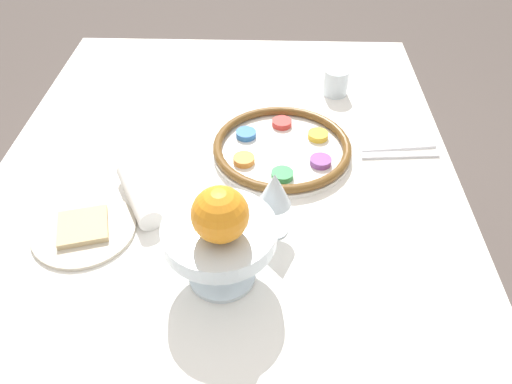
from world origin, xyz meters
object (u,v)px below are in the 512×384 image
Objects in this scene: wine_glass at (274,191)px; fruit_stand at (220,238)px; orange_fruit at (220,215)px; seder_plate at (282,148)px; bread_plate at (84,229)px; napkin_roll at (139,195)px; cup_near at (336,82)px.

wine_glass is 0.74× the size of fruit_stand.
orange_fruit is at bearing 16.99° from fruit_stand.
seder_plate is 1.67× the size of fruit_stand.
bread_plate is (0.02, -0.36, -0.09)m from wine_glass.
wine_glass is 0.80× the size of napkin_roll.
wine_glass reaches higher than fruit_stand.
orange_fruit is at bearing -31.66° from wine_glass.
fruit_stand is (0.12, -0.09, -0.00)m from wine_glass.
cup_near is at bearing 135.75° from napkin_roll.
napkin_roll is at bearing -44.25° from cup_near.
cup_near is (-0.51, 0.16, -0.07)m from wine_glass.
orange_fruit reaches higher than seder_plate.
cup_near is (-0.53, 0.53, 0.03)m from bread_plate.
fruit_stand is (0.36, -0.11, 0.08)m from seder_plate.
fruit_stand is 1.08× the size of napkin_roll.
orange_fruit is at bearing 67.18° from bread_plate.
bread_plate is 2.86× the size of cup_near.
wine_glass is at bearing 142.63° from fruit_stand.
cup_near is (-0.65, 0.24, -0.14)m from orange_fruit.
fruit_stand is 0.68m from cup_near.
seder_plate is 0.34m from napkin_roll.
fruit_stand reaches higher than bread_plate.
fruit_stand is 0.27m from napkin_roll.
seder_plate is 1.59× the size of bread_plate.
napkin_roll reaches higher than bread_plate.
cup_near is at bearing 158.27° from fruit_stand.
wine_glass reaches higher than seder_plate.
wine_glass is at bearing 148.34° from orange_fruit.
wine_glass reaches higher than napkin_roll.
napkin_roll is 2.53× the size of cup_near.
seder_plate is at bearing 121.44° from napkin_roll.
fruit_stand is 0.96× the size of bread_plate.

